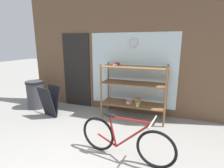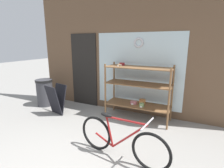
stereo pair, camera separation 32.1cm
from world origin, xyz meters
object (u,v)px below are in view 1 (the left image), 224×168
object	(u,v)px
display_case	(133,87)
trash_bin	(35,94)
sandwich_board	(50,101)
bicycle	(124,139)

from	to	relation	value
display_case	trash_bin	world-z (taller)	display_case
sandwich_board	trash_bin	size ratio (longest dim) A/B	0.98
bicycle	sandwich_board	size ratio (longest dim) A/B	2.07
trash_bin	sandwich_board	bearing A→B (deg)	-24.59
display_case	bicycle	distance (m)	1.69
bicycle	sandwich_board	world-z (taller)	sandwich_board
display_case	sandwich_board	size ratio (longest dim) A/B	2.00
display_case	sandwich_board	xyz separation A→B (m)	(-2.01, -0.62, -0.40)
display_case	sandwich_board	bearing A→B (deg)	-162.81
bicycle	sandwich_board	distance (m)	2.45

